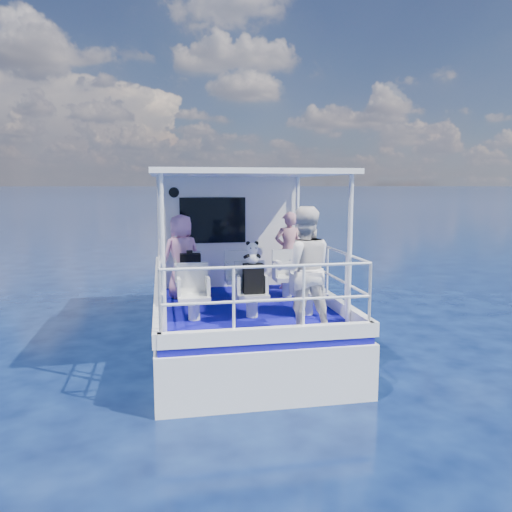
% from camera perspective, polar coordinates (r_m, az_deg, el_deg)
% --- Properties ---
extents(ground, '(2000.00, 2000.00, 0.00)m').
position_cam_1_polar(ground, '(9.16, -1.72, -10.63)').
color(ground, black).
rests_on(ground, ground).
extents(hull, '(3.00, 7.00, 1.60)m').
position_cam_1_polar(hull, '(10.10, -2.62, -8.83)').
color(hull, white).
rests_on(hull, ground).
extents(deck, '(2.90, 6.90, 0.10)m').
position_cam_1_polar(deck, '(9.88, -2.66, -4.11)').
color(deck, '#0D087A').
rests_on(deck, hull).
extents(cabin, '(2.85, 2.00, 2.20)m').
position_cam_1_polar(cabin, '(10.99, -3.66, 3.19)').
color(cabin, white).
rests_on(cabin, deck).
extents(canopy, '(3.00, 3.20, 0.08)m').
position_cam_1_polar(canopy, '(8.47, -1.59, 9.45)').
color(canopy, white).
rests_on(canopy, cabin).
extents(canopy_posts, '(2.77, 2.97, 2.20)m').
position_cam_1_polar(canopy_posts, '(8.47, -1.51, 1.73)').
color(canopy_posts, white).
rests_on(canopy_posts, deck).
extents(railings, '(2.84, 3.59, 1.00)m').
position_cam_1_polar(railings, '(8.25, -1.12, -2.66)').
color(railings, white).
rests_on(railings, deck).
extents(seat_port_fwd, '(0.48, 0.46, 0.38)m').
position_cam_1_polar(seat_port_fwd, '(8.97, -7.65, -3.88)').
color(seat_port_fwd, silver).
rests_on(seat_port_fwd, deck).
extents(seat_center_fwd, '(0.48, 0.46, 0.38)m').
position_cam_1_polar(seat_center_fwd, '(9.06, -1.95, -3.69)').
color(seat_center_fwd, silver).
rests_on(seat_center_fwd, deck).
extents(seat_stbd_fwd, '(0.48, 0.46, 0.38)m').
position_cam_1_polar(seat_stbd_fwd, '(9.24, 3.59, -3.47)').
color(seat_stbd_fwd, silver).
rests_on(seat_stbd_fwd, deck).
extents(seat_port_aft, '(0.48, 0.46, 0.38)m').
position_cam_1_polar(seat_port_aft, '(7.70, -7.10, -5.86)').
color(seat_port_aft, silver).
rests_on(seat_port_aft, deck).
extents(seat_center_aft, '(0.48, 0.46, 0.38)m').
position_cam_1_polar(seat_center_aft, '(7.81, -0.47, -5.61)').
color(seat_center_aft, silver).
rests_on(seat_center_aft, deck).
extents(seat_stbd_aft, '(0.48, 0.46, 0.38)m').
position_cam_1_polar(seat_stbd_aft, '(8.01, 5.90, -5.29)').
color(seat_stbd_aft, silver).
rests_on(seat_stbd_aft, deck).
extents(passenger_port_fwd, '(0.68, 0.59, 1.52)m').
position_cam_1_polar(passenger_port_fwd, '(9.17, -8.50, -0.02)').
color(passenger_port_fwd, pink).
rests_on(passenger_port_fwd, deck).
extents(passenger_stbd_fwd, '(0.58, 0.40, 1.53)m').
position_cam_1_polar(passenger_stbd_fwd, '(9.82, 3.76, 0.62)').
color(passenger_stbd_fwd, '#C68088').
rests_on(passenger_stbd_fwd, deck).
extents(passenger_stbd_aft, '(0.91, 0.74, 1.76)m').
position_cam_1_polar(passenger_stbd_aft, '(6.95, 5.43, -1.57)').
color(passenger_stbd_aft, white).
rests_on(passenger_stbd_aft, deck).
extents(backpack_port, '(0.36, 0.20, 0.47)m').
position_cam_1_polar(backpack_port, '(8.85, -7.51, -1.24)').
color(backpack_port, black).
rests_on(backpack_port, seat_port_fwd).
extents(backpack_center, '(0.31, 0.17, 0.46)m').
position_cam_1_polar(backpack_center, '(7.70, -0.31, -2.60)').
color(backpack_center, black).
rests_on(backpack_center, seat_center_aft).
extents(compact_camera, '(0.10, 0.06, 0.06)m').
position_cam_1_polar(compact_camera, '(8.79, -7.61, 0.45)').
color(compact_camera, black).
rests_on(compact_camera, backpack_port).
extents(panda, '(0.22, 0.19, 0.35)m').
position_cam_1_polar(panda, '(7.63, -0.43, 0.39)').
color(panda, white).
rests_on(panda, backpack_center).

